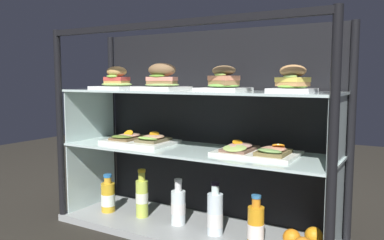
{
  "coord_description": "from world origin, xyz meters",
  "views": [
    {
      "loc": [
        0.88,
        -1.51,
        0.71
      ],
      "look_at": [
        0.0,
        0.0,
        0.53
      ],
      "focal_mm": 36.44,
      "sensor_mm": 36.0,
      "label": 1
    }
  ],
  "objects": [
    {
      "name": "plated_roll_sandwich_mid_right",
      "position": [
        -0.13,
        -0.04,
        0.71
      ],
      "size": [
        0.21,
        0.21,
        0.12
      ],
      "color": "white",
      "rests_on": "shelf_upper_glass"
    },
    {
      "name": "case_base_deck",
      "position": [
        0.0,
        0.0,
        0.02
      ],
      "size": [
        1.33,
        0.41,
        0.03
      ],
      "primitive_type": "cube",
      "color": "#989C9C",
      "rests_on": "ground"
    },
    {
      "name": "case_frame",
      "position": [
        0.0,
        0.12,
        0.51
      ],
      "size": [
        1.33,
        0.41,
        0.95
      ],
      "color": "black",
      "rests_on": "ground"
    },
    {
      "name": "shelf_upper_glass",
      "position": [
        0.0,
        0.0,
        0.66
      ],
      "size": [
        1.28,
        0.36,
        0.01
      ],
      "primitive_type": "cube",
      "color": "silver",
      "rests_on": "riser_upper_tier"
    },
    {
      "name": "plated_roll_sandwich_left_of_center",
      "position": [
        0.14,
        0.04,
        0.7
      ],
      "size": [
        0.2,
        0.2,
        0.11
      ],
      "color": "white",
      "rests_on": "shelf_upper_glass"
    },
    {
      "name": "juice_bottle_front_right_end",
      "position": [
        -0.07,
        -0.01,
        0.12
      ],
      "size": [
        0.07,
        0.07,
        0.22
      ],
      "color": "white",
      "rests_on": "case_base_deck"
    },
    {
      "name": "open_sandwich_tray_far_left",
      "position": [
        -0.3,
        0.0,
        0.41
      ],
      "size": [
        0.34,
        0.23,
        0.06
      ],
      "color": "white",
      "rests_on": "shelf_lower_glass"
    },
    {
      "name": "juice_bottle_front_middle",
      "position": [
        0.13,
        -0.03,
        0.12
      ],
      "size": [
        0.07,
        0.07,
        0.23
      ],
      "color": "white",
      "rests_on": "case_base_deck"
    },
    {
      "name": "orange_fruit_near_left_post",
      "position": [
        0.54,
        0.08,
        0.07
      ],
      "size": [
        0.07,
        0.07,
        0.07
      ],
      "primitive_type": "sphere",
      "color": "orange",
      "rests_on": "case_base_deck"
    },
    {
      "name": "plated_roll_sandwich_near_right_corner",
      "position": [
        0.44,
        0.05,
        0.71
      ],
      "size": [
        0.17,
        0.17,
        0.11
      ],
      "color": "white",
      "rests_on": "shelf_upper_glass"
    },
    {
      "name": "plated_roll_sandwich_near_left_corner",
      "position": [
        -0.44,
        -0.0,
        0.7
      ],
      "size": [
        0.2,
        0.2,
        0.11
      ],
      "color": "white",
      "rests_on": "shelf_upper_glass"
    },
    {
      "name": "juice_bottle_front_second",
      "position": [
        -0.48,
        -0.04,
        0.11
      ],
      "size": [
        0.07,
        0.07,
        0.19
      ],
      "color": "gold",
      "rests_on": "case_base_deck"
    },
    {
      "name": "juice_bottle_tucked_behind",
      "position": [
        0.33,
        -0.05,
        0.11
      ],
      "size": [
        0.07,
        0.07,
        0.21
      ],
      "color": "orange",
      "rests_on": "case_base_deck"
    },
    {
      "name": "shelf_lower_glass",
      "position": [
        0.0,
        0.0,
        0.39
      ],
      "size": [
        1.28,
        0.36,
        0.01
      ],
      "primitive_type": "cube",
      "color": "silver",
      "rests_on": "riser_lower_tier"
    },
    {
      "name": "riser_lower_tier",
      "position": [
        0.0,
        0.0,
        0.21
      ],
      "size": [
        1.26,
        0.35,
        0.35
      ],
      "color": "silver",
      "rests_on": "case_base_deck"
    },
    {
      "name": "juice_bottle_front_fourth",
      "position": [
        -0.28,
        -0.02,
        0.13
      ],
      "size": [
        0.06,
        0.06,
        0.24
      ],
      "color": "#C0D24F",
      "rests_on": "case_base_deck"
    },
    {
      "name": "open_sandwich_tray_left_of_center",
      "position": [
        0.3,
        0.02,
        0.41
      ],
      "size": [
        0.34,
        0.23,
        0.06
      ],
      "color": "white",
      "rests_on": "shelf_lower_glass"
    },
    {
      "name": "riser_upper_tier",
      "position": [
        0.0,
        0.0,
        0.52
      ],
      "size": [
        1.26,
        0.35,
        0.26
      ],
      "color": "silver",
      "rests_on": "shelf_lower_glass"
    },
    {
      "name": "ground_plane",
      "position": [
        0.0,
        0.0,
        -0.01
      ],
      "size": [
        6.0,
        6.0,
        0.02
      ],
      "primitive_type": "cube",
      "color": "black",
      "rests_on": "ground"
    },
    {
      "name": "orange_fruit_rolled_forward",
      "position": [
        0.46,
        0.01,
        0.07
      ],
      "size": [
        0.07,
        0.07,
        0.07
      ],
      "primitive_type": "sphere",
      "color": "orange",
      "rests_on": "case_base_deck"
    }
  ]
}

